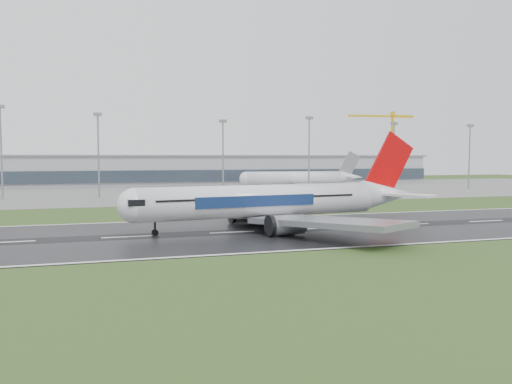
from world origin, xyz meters
name	(u,v)px	position (x,y,z in m)	size (l,w,h in m)	color
ground	(410,225)	(0.00, 0.00, 0.00)	(520.00, 520.00, 0.00)	#2C481A
runway	(410,225)	(0.00, 0.00, 0.05)	(400.00, 45.00, 0.10)	black
apron	(250,190)	(0.00, 125.00, 0.04)	(400.00, 130.00, 0.08)	slate
terminal	(220,170)	(0.00, 185.00, 7.50)	(240.00, 36.00, 15.00)	gray
main_airliner	(281,181)	(-28.82, 3.00, 9.85)	(66.04, 62.89, 19.50)	white
parked_airliner	(299,171)	(20.88, 118.16, 8.46)	(57.15, 53.21, 16.75)	silver
tower_crane	(392,146)	(119.11, 200.00, 22.15)	(44.89, 2.45, 44.31)	gold
floodmast_0	(1,154)	(-97.30, 100.00, 15.76)	(0.64, 0.64, 31.53)	gray
floodmast_1	(99,157)	(-65.03, 100.00, 14.82)	(0.64, 0.64, 29.65)	gray
floodmast_2	(223,159)	(-18.31, 100.00, 14.07)	(0.64, 0.64, 28.14)	gray
floodmast_3	(309,156)	(18.14, 100.00, 15.11)	(0.64, 0.64, 30.21)	gray
floodmast_4	(394,158)	(57.96, 100.00, 14.33)	(0.64, 0.64, 28.66)	gray
floodmast_5	(469,158)	(97.50, 100.00, 14.21)	(0.64, 0.64, 28.42)	gray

